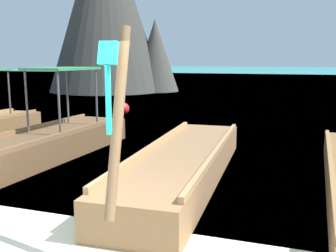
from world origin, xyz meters
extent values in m
plane|color=teal|center=(0.00, 61.30, 0.00)|extent=(120.00, 120.00, 0.00)
cylinder|color=#4C4C51|center=(-6.11, 6.23, 1.26)|extent=(0.05, 0.05, 1.40)
cube|color=brown|center=(-3.27, 4.16, 0.30)|extent=(1.56, 5.29, 0.59)
cube|color=brown|center=(-3.88, 4.19, 0.64)|extent=(0.32, 4.81, 0.10)
cube|color=brown|center=(-2.66, 4.13, 0.64)|extent=(0.32, 4.81, 0.10)
cylinder|color=#4C4C51|center=(-3.73, 4.05, 1.32)|extent=(0.05, 0.05, 1.45)
cylinder|color=#4C4C51|center=(-2.82, 4.01, 1.32)|extent=(0.05, 0.05, 1.45)
cylinder|color=#4C4C51|center=(-3.65, 5.62, 1.32)|extent=(0.05, 0.05, 1.45)
cylinder|color=#4C4C51|center=(-2.74, 5.57, 1.32)|extent=(0.05, 0.05, 1.45)
cube|color=#2D844C|center=(-3.24, 4.81, 2.07)|extent=(1.19, 1.82, 0.06)
cube|color=olive|center=(0.25, 3.54, 0.29)|extent=(1.59, 5.97, 0.57)
cube|color=#AF7F52|center=(-0.38, 3.51, 0.62)|extent=(0.31, 5.45, 0.10)
cube|color=#AF7F52|center=(0.88, 3.56, 0.62)|extent=(0.31, 5.45, 0.10)
cylinder|color=brown|center=(0.38, 0.44, 1.62)|extent=(0.15, 0.69, 2.12)
cube|color=#1ECCBC|center=(0.38, 0.24, 2.36)|extent=(0.20, 0.13, 0.25)
cube|color=#1ECCBC|center=(0.38, 0.22, 1.88)|extent=(0.03, 0.08, 0.72)
cube|color=#996C3F|center=(2.85, 3.56, 0.54)|extent=(0.35, 6.16, 0.10)
cone|color=#3D3D38|center=(-7.64, 23.07, 2.56)|extent=(3.41, 3.41, 5.13)
sphere|color=red|center=(-4.61, 11.11, 0.27)|extent=(0.53, 0.53, 0.53)
camera|label=1|loc=(2.24, -3.36, 2.30)|focal=41.19mm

